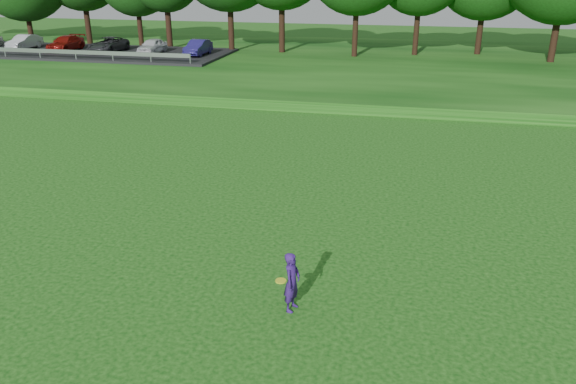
# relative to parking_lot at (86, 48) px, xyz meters

# --- Properties ---
(ground) EXTENTS (140.00, 140.00, 0.00)m
(ground) POSITION_rel_parking_lot_xyz_m (23.97, -32.82, -1.06)
(ground) COLOR #0B3B0B
(ground) RESTS_ON ground
(berm) EXTENTS (130.00, 30.00, 0.60)m
(berm) POSITION_rel_parking_lot_xyz_m (23.97, 1.18, -0.76)
(berm) COLOR #0B3B0B
(berm) RESTS_ON ground
(walking_path) EXTENTS (130.00, 1.60, 0.04)m
(walking_path) POSITION_rel_parking_lot_xyz_m (23.97, -12.82, -1.04)
(walking_path) COLOR gray
(walking_path) RESTS_ON ground
(parking_lot) EXTENTS (24.00, 9.00, 1.38)m
(parking_lot) POSITION_rel_parking_lot_xyz_m (0.00, 0.00, 0.00)
(parking_lot) COLOR black
(parking_lot) RESTS_ON berm
(woman) EXTENTS (0.53, 0.77, 1.46)m
(woman) POSITION_rel_parking_lot_xyz_m (24.95, -32.59, -0.32)
(woman) COLOR #371870
(woman) RESTS_ON ground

